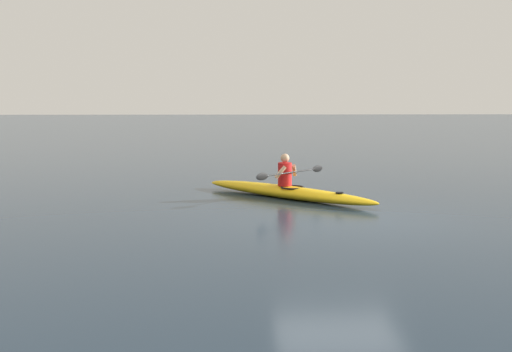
% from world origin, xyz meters
% --- Properties ---
extents(ground_plane, '(160.00, 160.00, 0.00)m').
position_xyz_m(ground_plane, '(0.00, 0.00, 0.00)').
color(ground_plane, '#1E2D3D').
extents(kayak, '(4.07, 3.97, 0.30)m').
position_xyz_m(kayak, '(0.83, -2.52, 0.15)').
color(kayak, '#EAB214').
rests_on(kayak, ground).
extents(kayaker, '(1.76, 1.82, 0.76)m').
position_xyz_m(kayaker, '(0.85, -2.53, 0.62)').
color(kayaker, red).
rests_on(kayaker, kayak).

